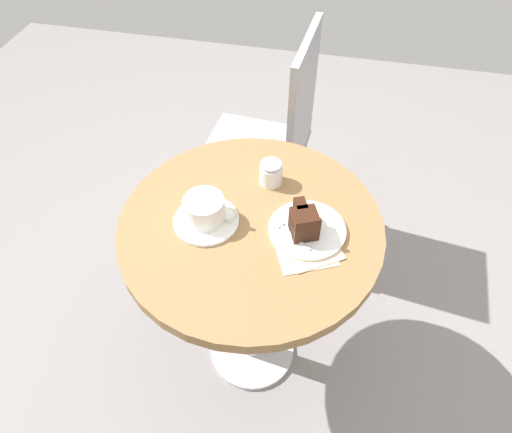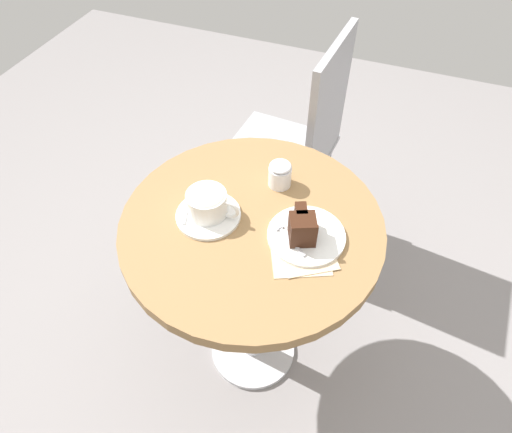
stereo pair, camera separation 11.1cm
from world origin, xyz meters
name	(u,v)px [view 1 (the left image)]	position (x,y,z in m)	size (l,w,h in m)	color
ground_plane	(252,350)	(0.00, 0.00, -0.01)	(4.40, 4.40, 0.01)	gray
cafe_table	(251,253)	(0.00, 0.00, 0.59)	(0.67, 0.67, 0.72)	olive
saucer	(206,221)	(-0.11, -0.02, 0.73)	(0.17, 0.17, 0.01)	white
coffee_cup	(205,209)	(-0.11, -0.02, 0.77)	(0.14, 0.10, 0.06)	white
teaspoon	(184,214)	(-0.17, -0.02, 0.73)	(0.04, 0.09, 0.00)	silver
cake_plate	(307,231)	(0.14, 0.00, 0.73)	(0.19, 0.19, 0.01)	white
cake_slice	(304,222)	(0.13, -0.01, 0.77)	(0.08, 0.10, 0.07)	black
fork	(286,230)	(0.09, -0.02, 0.74)	(0.11, 0.09, 0.00)	silver
napkin	(307,247)	(0.15, -0.05, 0.72)	(0.19, 0.18, 0.00)	beige
cafe_chair	(277,135)	(-0.04, 0.59, 0.54)	(0.41, 0.41, 0.92)	#9E9EA3
sugar_pot	(271,172)	(0.02, 0.15, 0.76)	(0.06, 0.06, 0.07)	white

